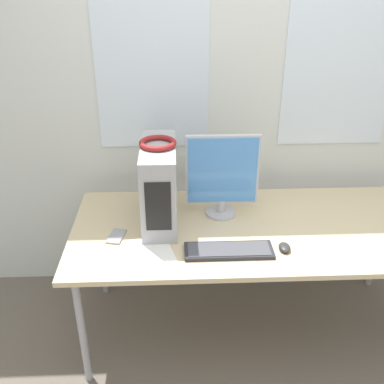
# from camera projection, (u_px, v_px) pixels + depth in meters

# --- Properties ---
(wall_back) EXTENTS (8.00, 0.07, 2.70)m
(wall_back) POSITION_uv_depth(u_px,v_px,m) (245.00, 88.00, 2.70)
(wall_back) COLOR silver
(wall_back) RESTS_ON ground_plane
(desk) EXTENTS (2.00, 0.89, 0.73)m
(desk) POSITION_uv_depth(u_px,v_px,m) (253.00, 233.00, 2.50)
(desk) COLOR #D1BA8E
(desk) RESTS_ON ground_plane
(pc_tower) EXTENTS (0.18, 0.49, 0.45)m
(pc_tower) POSITION_uv_depth(u_px,v_px,m) (159.00, 185.00, 2.43)
(pc_tower) COLOR #9E9EA3
(pc_tower) RESTS_ON desk
(headphones) EXTENTS (0.20, 0.20, 0.03)m
(headphones) POSITION_uv_depth(u_px,v_px,m) (158.00, 143.00, 2.32)
(headphones) COLOR maroon
(headphones) RESTS_ON pc_tower
(monitor_main) EXTENTS (0.40, 0.17, 0.48)m
(monitor_main) POSITION_uv_depth(u_px,v_px,m) (222.00, 175.00, 2.48)
(monitor_main) COLOR #B7B7BC
(monitor_main) RESTS_ON desk
(keyboard) EXTENTS (0.45, 0.15, 0.02)m
(keyboard) POSITION_uv_depth(u_px,v_px,m) (229.00, 250.00, 2.26)
(keyboard) COLOR #28282D
(keyboard) RESTS_ON desk
(mouse) EXTENTS (0.06, 0.09, 0.03)m
(mouse) POSITION_uv_depth(u_px,v_px,m) (285.00, 247.00, 2.27)
(mouse) COLOR #2D2D2D
(mouse) RESTS_ON desk
(cell_phone) EXTENTS (0.10, 0.15, 0.01)m
(cell_phone) POSITION_uv_depth(u_px,v_px,m) (116.00, 236.00, 2.38)
(cell_phone) COLOR #99999E
(cell_phone) RESTS_ON desk
(paper_sheet_left) EXTENTS (0.28, 0.34, 0.00)m
(paper_sheet_left) POSITION_uv_depth(u_px,v_px,m) (152.00, 253.00, 2.25)
(paper_sheet_left) COLOR white
(paper_sheet_left) RESTS_ON desk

